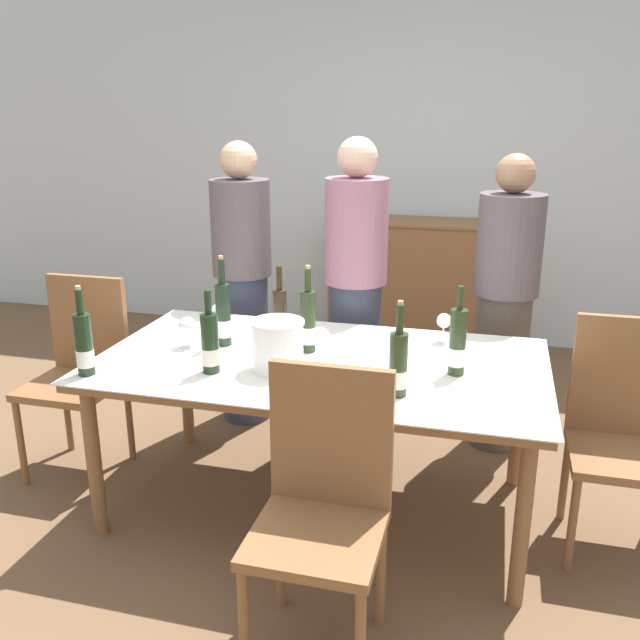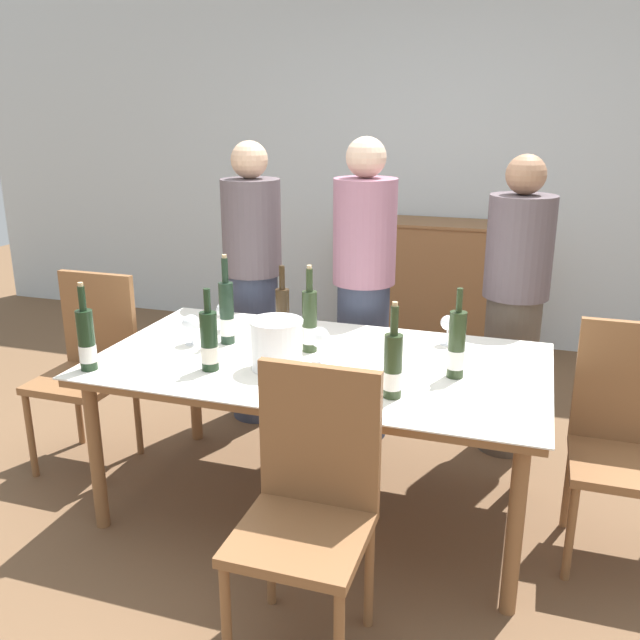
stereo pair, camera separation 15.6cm
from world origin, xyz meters
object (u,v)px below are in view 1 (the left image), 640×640
(chair_near_front, at_px, (323,495))
(chair_left_end, at_px, (81,362))
(ice_bucket, at_px, (278,344))
(wine_bottle_1, at_px, (223,315))
(wine_glass_1, at_px, (444,322))
(wine_glass_3, at_px, (320,338))
(wine_bottle_4, at_px, (398,365))
(person_guest_right, at_px, (504,307))
(person_host, at_px, (243,286))
(wine_glass_2, at_px, (188,327))
(dining_table, at_px, (320,372))
(wine_bottle_6, at_px, (308,322))
(wine_bottle_2, at_px, (458,344))
(wine_bottle_5, at_px, (210,344))
(wine_bottle_0, at_px, (280,318))
(wine_glass_0, at_px, (219,312))
(sideboard_cabinet, at_px, (410,284))
(chair_right_end, at_px, (623,423))
(person_guest_left, at_px, (355,293))
(wine_bottle_3, at_px, (84,345))

(chair_near_front, bearing_deg, chair_left_end, 149.97)
(ice_bucket, relative_size, wine_bottle_1, 0.54)
(wine_glass_1, height_order, wine_glass_3, wine_glass_3)
(wine_bottle_4, relative_size, person_guest_right, 0.24)
(chair_near_front, xyz_separation_m, person_host, (-0.88, 1.59, 0.26))
(wine_glass_2, bearing_deg, dining_table, -0.86)
(person_guest_right, bearing_deg, wine_bottle_6, -137.69)
(wine_bottle_2, relative_size, person_guest_right, 0.24)
(wine_bottle_5, distance_m, person_host, 1.11)
(wine_bottle_0, relative_size, person_guest_right, 0.24)
(wine_bottle_1, distance_m, wine_glass_0, 0.19)
(dining_table, bearing_deg, wine_bottle_6, 130.42)
(sideboard_cabinet, distance_m, wine_glass_3, 2.41)
(wine_bottle_4, bearing_deg, wine_glass_0, 150.65)
(wine_bottle_2, relative_size, wine_glass_3, 2.35)
(chair_left_end, xyz_separation_m, chair_right_end, (2.51, 0.00, -0.02))
(wine_bottle_5, height_order, person_guest_right, person_guest_right)
(wine_bottle_1, distance_m, wine_glass_1, 1.01)
(chair_left_end, bearing_deg, wine_bottle_2, -3.31)
(wine_bottle_2, height_order, chair_left_end, wine_bottle_2)
(wine_bottle_4, relative_size, wine_glass_3, 2.36)
(wine_bottle_4, bearing_deg, chair_left_end, 166.91)
(chair_near_front, bearing_deg, wine_bottle_2, 63.69)
(person_guest_left, bearing_deg, wine_glass_3, -88.71)
(ice_bucket, distance_m, chair_near_front, 0.76)
(chair_left_end, bearing_deg, wine_glass_3, -5.51)
(ice_bucket, xyz_separation_m, wine_glass_1, (0.63, 0.52, -0.01))
(wine_glass_3, bearing_deg, wine_bottle_6, 125.04)
(wine_bottle_0, relative_size, wine_bottle_3, 0.99)
(person_host, height_order, person_guest_left, person_guest_left)
(wine_bottle_6, bearing_deg, wine_bottle_2, -9.35)
(wine_bottle_6, bearing_deg, wine_glass_0, 162.91)
(wine_bottle_0, height_order, chair_left_end, wine_bottle_0)
(dining_table, relative_size, wine_bottle_2, 5.19)
(person_guest_left, bearing_deg, wine_bottle_3, -126.33)
(wine_glass_2, distance_m, wine_glass_3, 0.63)
(person_host, bearing_deg, wine_bottle_1, -75.36)
(wine_bottle_1, height_order, chair_left_end, wine_bottle_1)
(ice_bucket, height_order, chair_right_end, chair_right_end)
(chair_left_end, distance_m, person_guest_right, 2.17)
(chair_right_end, bearing_deg, wine_bottle_3, -166.89)
(wine_bottle_3, distance_m, wine_glass_0, 0.72)
(wine_bottle_2, height_order, wine_bottle_3, wine_bottle_3)
(wine_glass_2, distance_m, chair_right_end, 1.90)
(wine_glass_2, bearing_deg, chair_left_end, 172.75)
(wine_glass_0, height_order, chair_left_end, chair_left_end)
(person_guest_left, relative_size, person_guest_right, 1.05)
(wine_bottle_3, distance_m, person_guest_right, 2.08)
(sideboard_cabinet, bearing_deg, dining_table, -92.17)
(wine_bottle_5, xyz_separation_m, person_guest_right, (1.16, 1.11, -0.07))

